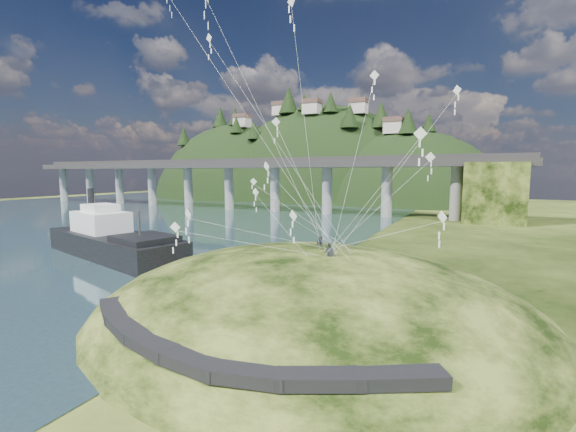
% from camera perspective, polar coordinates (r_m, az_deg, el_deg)
% --- Properties ---
extents(ground, '(320.00, 320.00, 0.00)m').
position_cam_1_polar(ground, '(33.01, -11.21, -12.88)').
color(ground, black).
rests_on(ground, ground).
extents(water, '(240.00, 240.00, 0.00)m').
position_cam_1_polar(water, '(106.84, -32.44, -0.40)').
color(water, '#304F58').
rests_on(water, ground).
extents(grass_hill, '(36.00, 32.00, 13.00)m').
position_cam_1_polar(grass_hill, '(31.36, 3.43, -16.77)').
color(grass_hill, black).
rests_on(grass_hill, ground).
extents(footpath, '(22.29, 5.84, 0.83)m').
position_cam_1_polar(footpath, '(20.84, -11.47, -18.57)').
color(footpath, black).
rests_on(footpath, ground).
extents(bridge, '(160.00, 11.00, 15.00)m').
position_cam_1_polar(bridge, '(105.07, 0.73, 5.81)').
color(bridge, '#2D2B2B').
rests_on(bridge, ground).
extents(far_ridge, '(153.00, 70.00, 94.50)m').
position_cam_1_polar(far_ridge, '(160.64, 3.30, -0.11)').
color(far_ridge, black).
rests_on(far_ridge, ground).
extents(work_barge, '(25.76, 12.66, 8.70)m').
position_cam_1_polar(work_barge, '(55.13, -24.62, -3.20)').
color(work_barge, black).
rests_on(work_barge, ground).
extents(wooden_dock, '(14.82, 8.54, 1.09)m').
position_cam_1_polar(wooden_dock, '(41.28, -14.87, -8.33)').
color(wooden_dock, '#3B1D18').
rests_on(wooden_dock, ground).
extents(kite_flyers, '(3.10, 4.51, 2.00)m').
position_cam_1_polar(kite_flyers, '(29.81, 5.46, -3.34)').
color(kite_flyers, '#272C35').
rests_on(kite_flyers, ground).
extents(kite_swarm, '(20.82, 15.58, 19.35)m').
position_cam_1_polar(kite_swarm, '(29.96, -0.26, 12.36)').
color(kite_swarm, white).
rests_on(kite_swarm, ground).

